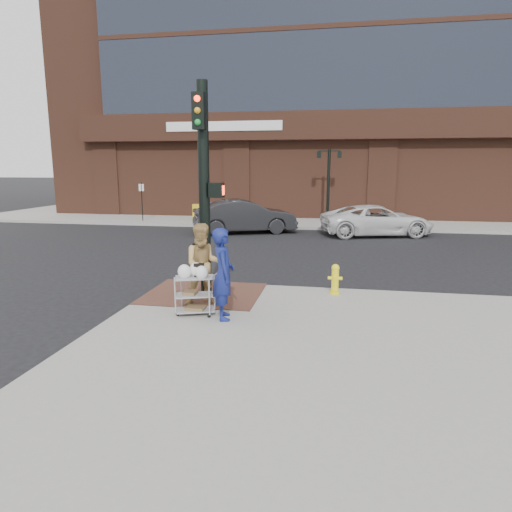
% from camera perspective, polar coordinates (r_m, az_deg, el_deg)
% --- Properties ---
extents(ground, '(220.00, 220.00, 0.00)m').
position_cam_1_polar(ground, '(10.47, -4.80, -6.97)').
color(ground, black).
rests_on(ground, ground).
extents(sidewalk_far, '(65.00, 36.00, 0.15)m').
position_cam_1_polar(sidewalk_far, '(42.86, 23.77, 6.00)').
color(sidewalk_far, gray).
rests_on(sidewalk_far, ground).
extents(brick_curb_ramp, '(2.80, 2.40, 0.01)m').
position_cam_1_polar(brick_curb_ramp, '(11.41, -6.55, -4.65)').
color(brick_curb_ramp, '#533027').
rests_on(brick_curb_ramp, sidewalk_near).
extents(bank_building, '(42.00, 26.00, 28.00)m').
position_cam_1_polar(bank_building, '(42.09, 14.71, 25.86)').
color(bank_building, brown).
rests_on(bank_building, sidewalk_far).
extents(lamp_post, '(1.32, 0.22, 4.00)m').
position_cam_1_polar(lamp_post, '(25.61, 9.06, 9.63)').
color(lamp_post, black).
rests_on(lamp_post, sidewalk_far).
extents(parking_sign, '(0.05, 0.05, 2.20)m').
position_cam_1_polar(parking_sign, '(27.07, -14.07, 6.61)').
color(parking_sign, black).
rests_on(parking_sign, sidewalk_far).
extents(traffic_signal_pole, '(0.61, 0.51, 5.00)m').
position_cam_1_polar(traffic_signal_pole, '(10.83, -6.44, 8.87)').
color(traffic_signal_pole, black).
rests_on(traffic_signal_pole, sidewalk_near).
extents(woman_blue, '(0.64, 0.80, 1.89)m').
position_cam_1_polar(woman_blue, '(9.31, -4.11, -2.25)').
color(woman_blue, navy).
rests_on(woman_blue, sidewalk_near).
extents(pedestrian_tan, '(1.11, 1.00, 1.86)m').
position_cam_1_polar(pedestrian_tan, '(10.31, -6.53, -1.07)').
color(pedestrian_tan, tan).
rests_on(pedestrian_tan, sidewalk_near).
extents(sedan_dark, '(5.28, 3.52, 1.64)m').
position_cam_1_polar(sedan_dark, '(22.47, -1.44, 4.97)').
color(sedan_dark, black).
rests_on(sedan_dark, ground).
extents(minivan_white, '(5.65, 3.66, 1.45)m').
position_cam_1_polar(minivan_white, '(22.39, 14.87, 4.32)').
color(minivan_white, silver).
rests_on(minivan_white, ground).
extents(utility_cart, '(0.90, 0.68, 1.10)m').
position_cam_1_polar(utility_cart, '(9.75, -7.64, -4.41)').
color(utility_cart, '#97989C').
rests_on(utility_cart, sidewalk_near).
extents(fire_hydrant, '(0.35, 0.25, 0.75)m').
position_cam_1_polar(fire_hydrant, '(11.38, 9.86, -2.82)').
color(fire_hydrant, yellow).
rests_on(fire_hydrant, sidewalk_near).
extents(newsbox_yellow, '(0.41, 0.38, 0.97)m').
position_cam_1_polar(newsbox_yellow, '(26.35, -7.42, 5.39)').
color(newsbox_yellow, gold).
rests_on(newsbox_yellow, sidewalk_far).
extents(newsbox_blue, '(0.56, 0.53, 1.08)m').
position_cam_1_polar(newsbox_blue, '(26.26, -5.05, 5.54)').
color(newsbox_blue, '#1B3CB1').
rests_on(newsbox_blue, sidewalk_far).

